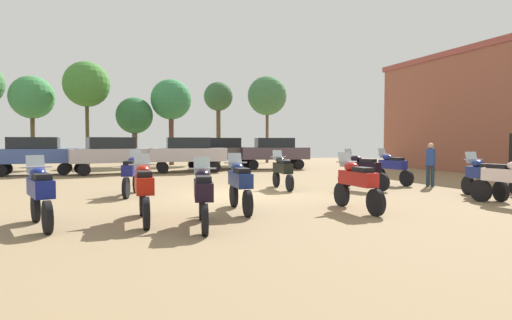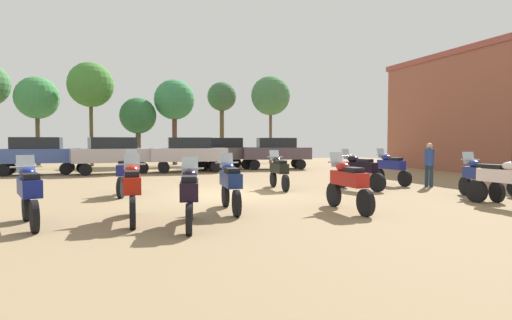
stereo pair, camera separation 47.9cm
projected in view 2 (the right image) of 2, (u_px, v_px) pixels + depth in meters
ground_plane at (229, 195)px, 13.82m from camera, size 44.00×52.00×0.02m
motorcycle_1 at (132, 188)px, 9.14m from camera, size 0.62×2.29×1.50m
motorcycle_3 at (391, 167)px, 16.78m from camera, size 0.63×2.14×1.49m
motorcycle_4 at (230, 183)px, 10.46m from camera, size 0.62×2.19×1.47m
motorcycle_5 at (359, 170)px, 15.10m from camera, size 0.86×2.23×1.50m
motorcycle_6 at (502, 180)px, 11.26m from camera, size 0.62×2.12×1.49m
motorcycle_7 at (29, 192)px, 8.60m from camera, size 0.80×2.07×1.49m
motorcycle_8 at (190, 193)px, 8.58m from camera, size 0.70×2.16×1.44m
motorcycle_9 at (480, 176)px, 12.78m from camera, size 0.80×2.19×1.44m
motorcycle_11 at (127, 173)px, 13.60m from camera, size 0.78×2.16×1.51m
motorcycle_12 at (279, 170)px, 15.33m from camera, size 0.62×2.19×1.44m
motorcycle_13 at (348, 183)px, 10.48m from camera, size 0.62×2.24×1.49m
car_1 at (112, 152)px, 22.52m from camera, size 4.54×2.50×2.00m
car_2 at (37, 153)px, 21.92m from camera, size 4.32×1.85×2.00m
car_3 at (276, 151)px, 26.47m from camera, size 4.57×2.62×2.00m
car_5 at (221, 151)px, 26.12m from camera, size 4.56×2.55×2.00m
car_6 at (189, 152)px, 23.84m from camera, size 4.43×2.14×2.00m
person_1 at (429, 161)px, 16.01m from camera, size 0.48×0.48×1.72m
tree_1 at (174, 100)px, 30.97m from camera, size 3.03×3.03×6.45m
tree_2 at (37, 98)px, 28.52m from camera, size 2.93×2.93×6.28m
tree_3 at (222, 98)px, 33.20m from camera, size 2.33×2.33×6.58m
tree_5 at (138, 116)px, 30.28m from camera, size 2.66×2.66×5.00m
tree_6 at (91, 85)px, 28.99m from camera, size 3.17×3.17×7.37m
tree_8 at (271, 96)px, 33.73m from camera, size 3.22×3.22×7.15m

